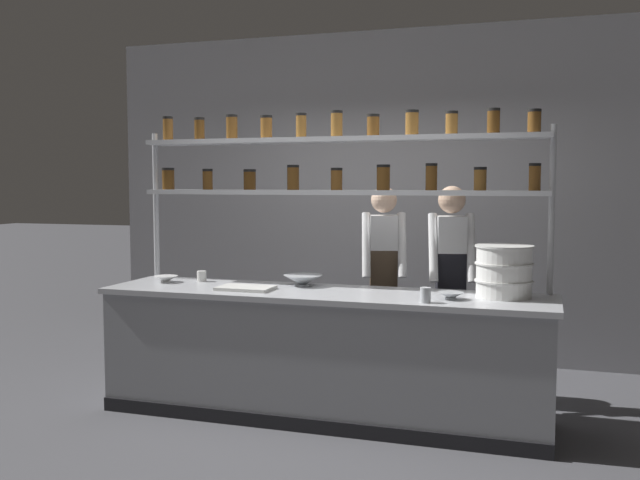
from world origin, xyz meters
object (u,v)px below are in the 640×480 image
(chef_left, at_px, (384,273))
(prep_bowl_center_back, at_px, (303,280))
(prep_bowl_near_left, at_px, (451,296))
(serving_cup_by_board, at_px, (425,295))
(prep_bowl_center_front, at_px, (166,279))
(serving_cup_front, at_px, (202,276))
(cutting_board, at_px, (246,288))
(spice_shelf_unit, at_px, (337,170))
(container_stack, at_px, (504,271))
(chef_center, at_px, (451,277))

(chef_left, height_order, prep_bowl_center_back, chef_left)
(chef_left, xyz_separation_m, prep_bowl_near_left, (0.67, -0.92, -0.02))
(serving_cup_by_board, bearing_deg, chef_left, 115.44)
(prep_bowl_center_front, height_order, prep_bowl_center_back, prep_bowl_center_back)
(chef_left, xyz_separation_m, prep_bowl_center_front, (-1.57, -0.77, -0.02))
(prep_bowl_center_back, bearing_deg, prep_bowl_near_left, -14.70)
(chef_left, xyz_separation_m, serving_cup_front, (-1.33, -0.64, 0.00))
(cutting_board, xyz_separation_m, prep_bowl_center_front, (-0.75, 0.17, 0.01))
(spice_shelf_unit, height_order, serving_cup_by_board, spice_shelf_unit)
(container_stack, distance_m, prep_bowl_near_left, 0.42)
(serving_cup_by_board, bearing_deg, prep_bowl_near_left, 52.68)
(cutting_board, xyz_separation_m, serving_cup_by_board, (1.35, -0.17, 0.04))
(chef_left, xyz_separation_m, serving_cup_by_board, (0.53, -1.11, 0.01))
(prep_bowl_center_back, bearing_deg, prep_bowl_center_front, -172.00)
(prep_bowl_near_left, distance_m, serving_cup_front, 2.02)
(cutting_board, distance_m, serving_cup_by_board, 1.36)
(container_stack, height_order, serving_cup_front, container_stack)
(prep_bowl_center_back, relative_size, serving_cup_by_board, 2.96)
(cutting_board, height_order, prep_bowl_center_back, prep_bowl_center_back)
(chef_left, height_order, serving_cup_front, chef_left)
(container_stack, xyz_separation_m, serving_cup_front, (-2.33, 0.08, -0.14))
(chef_left, relative_size, serving_cup_by_board, 16.57)
(cutting_board, xyz_separation_m, prep_bowl_center_back, (0.33, 0.32, 0.03))
(prep_bowl_near_left, bearing_deg, prep_bowl_center_back, 165.30)
(chef_left, xyz_separation_m, prep_bowl_center_back, (-0.49, -0.62, -0.00))
(prep_bowl_near_left, xyz_separation_m, prep_bowl_center_front, (-2.24, 0.15, 0.00))
(serving_cup_front, bearing_deg, prep_bowl_near_left, -8.13)
(chef_center, relative_size, serving_cup_by_board, 16.65)
(serving_cup_by_board, bearing_deg, container_stack, 39.55)
(container_stack, xyz_separation_m, prep_bowl_center_front, (-2.57, -0.05, -0.15))
(serving_cup_front, bearing_deg, cutting_board, -30.59)
(cutting_board, bearing_deg, serving_cup_front, 149.41)
(container_stack, xyz_separation_m, cutting_board, (-1.82, -0.22, -0.17))
(prep_bowl_center_front, bearing_deg, serving_cup_front, 29.30)
(chef_left, bearing_deg, serving_cup_front, -170.19)
(serving_cup_by_board, bearing_deg, spice_shelf_unit, 142.69)
(chef_center, relative_size, cutting_board, 4.19)
(chef_center, bearing_deg, serving_cup_by_board, -106.60)
(chef_center, xyz_separation_m, container_stack, (0.43, -0.58, 0.13))
(chef_left, distance_m, chef_center, 0.58)
(chef_left, height_order, prep_bowl_near_left, chef_left)
(prep_bowl_center_front, bearing_deg, container_stack, 1.20)
(chef_left, relative_size, prep_bowl_center_back, 5.60)
(container_stack, xyz_separation_m, prep_bowl_center_back, (-1.48, 0.10, -0.14))
(container_stack, relative_size, serving_cup_by_board, 3.91)
(chef_center, height_order, serving_cup_front, chef_center)
(spice_shelf_unit, distance_m, prep_bowl_near_left, 1.32)
(cutting_board, xyz_separation_m, prep_bowl_near_left, (1.49, 0.02, 0.01))
(spice_shelf_unit, height_order, serving_cup_front, spice_shelf_unit)
(spice_shelf_unit, distance_m, cutting_board, 1.12)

